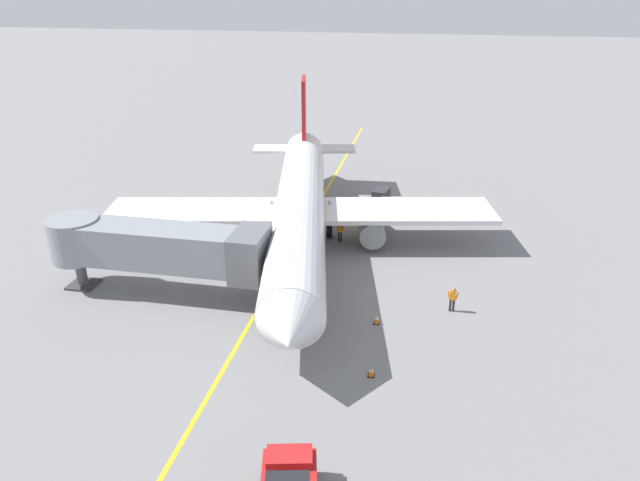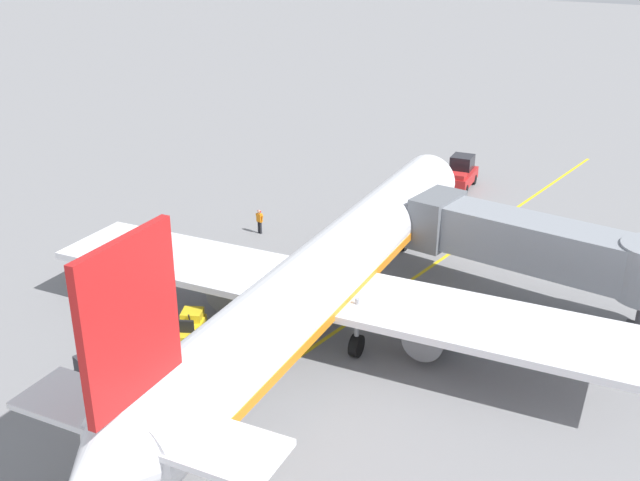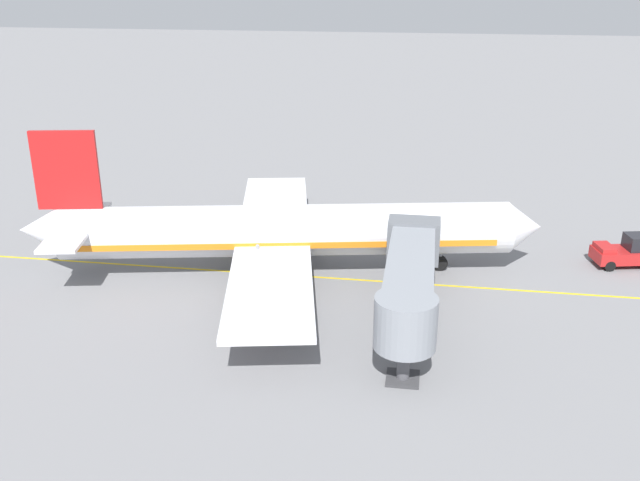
# 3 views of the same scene
# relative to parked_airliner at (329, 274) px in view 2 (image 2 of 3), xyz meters

# --- Properties ---
(ground_plane) EXTENTS (400.00, 400.00, 0.00)m
(ground_plane) POSITION_rel_parked_airliner_xyz_m (0.45, -0.74, -3.19)
(ground_plane) COLOR slate
(gate_lead_in_line) EXTENTS (0.24, 80.00, 0.01)m
(gate_lead_in_line) POSITION_rel_parked_airliner_xyz_m (0.45, -0.74, -3.18)
(gate_lead_in_line) COLOR gold
(gate_lead_in_line) RESTS_ON ground
(parked_airliner) EXTENTS (30.44, 37.14, 10.63)m
(parked_airliner) POSITION_rel_parked_airliner_xyz_m (0.00, 0.00, 0.00)
(parked_airliner) COLOR silver
(parked_airliner) RESTS_ON ground
(jet_bridge) EXTENTS (14.72, 3.50, 4.98)m
(jet_bridge) POSITION_rel_parked_airliner_xyz_m (7.32, 9.30, 0.27)
(jet_bridge) COLOR gray
(jet_bridge) RESTS_ON ground
(pushback_tractor) EXTENTS (3.10, 4.77, 2.40)m
(pushback_tractor) POSITION_rel_parked_airliner_xyz_m (-5.30, 24.90, -2.09)
(pushback_tractor) COLOR #B21E1E
(pushback_tractor) RESTS_ON ground
(baggage_tug_lead) EXTENTS (2.35, 2.76, 1.62)m
(baggage_tug_lead) POSITION_rel_parked_airliner_xyz_m (-4.81, -5.15, -2.47)
(baggage_tug_lead) COLOR gold
(baggage_tug_lead) RESTS_ON ground
(baggage_cart_front) EXTENTS (1.69, 2.98, 1.58)m
(baggage_cart_front) POSITION_rel_parked_airliner_xyz_m (-5.95, -7.28, -2.24)
(baggage_cart_front) COLOR #4C4C51
(baggage_cart_front) RESTS_ON ground
(baggage_cart_second_in_train) EXTENTS (1.69, 2.98, 1.58)m
(baggage_cart_second_in_train) POSITION_rel_parked_airliner_xyz_m (-5.27, -10.15, -2.24)
(baggage_cart_second_in_train) COLOR #4C4C51
(baggage_cart_second_in_train) RESTS_ON ground
(ground_crew_wing_walker) EXTENTS (0.73, 0.27, 1.69)m
(ground_crew_wing_walker) POSITION_rel_parked_airliner_xyz_m (-11.56, 7.84, -2.23)
(ground_crew_wing_walker) COLOR #232328
(ground_crew_wing_walker) RESTS_ON ground
(ground_crew_loader) EXTENTS (0.71, 0.36, 1.69)m
(ground_crew_loader) POSITION_rel_parked_airliner_xyz_m (-2.91, -1.33, -2.23)
(ground_crew_loader) COLOR #232328
(ground_crew_loader) RESTS_ON ground
(safety_cone_nose_left) EXTENTS (0.36, 0.36, 0.59)m
(safety_cone_nose_left) POSITION_rel_parked_airliner_xyz_m (-7.09, 10.23, -2.90)
(safety_cone_nose_left) COLOR black
(safety_cone_nose_left) RESTS_ON ground
(safety_cone_nose_right) EXTENTS (0.36, 0.36, 0.59)m
(safety_cone_nose_right) POSITION_rel_parked_airliner_xyz_m (-7.38, 15.41, -2.90)
(safety_cone_nose_right) COLOR black
(safety_cone_nose_right) RESTS_ON ground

